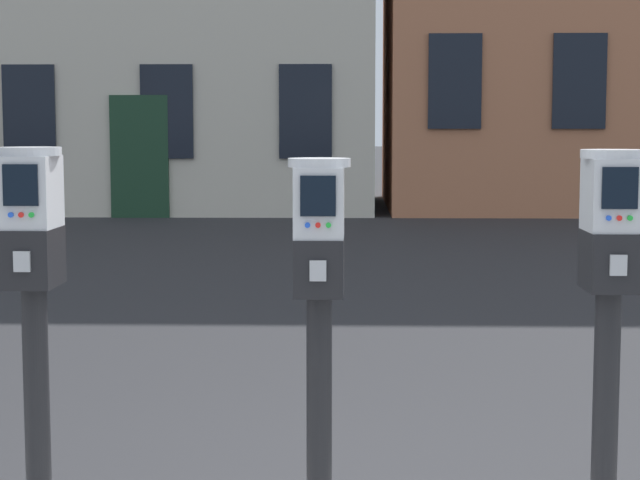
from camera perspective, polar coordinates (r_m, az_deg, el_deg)
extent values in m
cylinder|color=black|center=(4.04, -14.50, -8.54)|extent=(0.09, 0.09, 0.88)
cube|color=black|center=(3.94, -14.71, -0.87)|extent=(0.17, 0.24, 0.20)
cube|color=#A5A8AD|center=(3.82, -15.25, -1.09)|extent=(0.06, 0.01, 0.07)
cube|color=#B7BABF|center=(3.92, -14.80, 2.43)|extent=(0.17, 0.23, 0.25)
cube|color=black|center=(3.81, -15.32, 2.77)|extent=(0.12, 0.01, 0.14)
cylinder|color=blue|center=(3.82, -15.79, 1.27)|extent=(0.02, 0.01, 0.02)
cylinder|color=red|center=(3.81, -15.28, 1.27)|extent=(0.02, 0.01, 0.02)
cylinder|color=green|center=(3.80, -14.78, 1.27)|extent=(0.02, 0.01, 0.02)
cylinder|color=#B7BABF|center=(3.92, -14.85, 4.48)|extent=(0.22, 0.22, 0.03)
cylinder|color=black|center=(3.89, -0.04, -9.10)|extent=(0.09, 0.09, 0.86)
cube|color=black|center=(3.79, -0.04, -1.36)|extent=(0.17, 0.24, 0.20)
cube|color=#A5A8AD|center=(3.66, -0.11, -1.61)|extent=(0.06, 0.01, 0.07)
cube|color=#B7BABF|center=(3.77, -0.04, 1.97)|extent=(0.17, 0.23, 0.24)
cube|color=black|center=(3.65, -0.10, 2.30)|extent=(0.12, 0.01, 0.14)
cylinder|color=blue|center=(3.66, -0.65, 0.78)|extent=(0.02, 0.01, 0.02)
cylinder|color=red|center=(3.65, -0.10, 0.78)|extent=(0.02, 0.01, 0.02)
cylinder|color=green|center=(3.65, 0.44, 0.78)|extent=(0.02, 0.01, 0.02)
cylinder|color=#B7BABF|center=(3.76, -0.04, 4.05)|extent=(0.22, 0.22, 0.03)
cylinder|color=black|center=(3.99, 14.62, -8.77)|extent=(0.09, 0.09, 0.88)
cube|color=black|center=(3.89, 14.83, -1.04)|extent=(0.17, 0.24, 0.20)
cube|color=#A5A8AD|center=(3.77, 15.26, -1.27)|extent=(0.06, 0.01, 0.07)
cube|color=#B7BABF|center=(3.87, 14.92, 2.29)|extent=(0.17, 0.23, 0.25)
cube|color=black|center=(3.75, 15.34, 2.62)|extent=(0.12, 0.01, 0.14)
cylinder|color=blue|center=(3.75, 14.78, 1.11)|extent=(0.02, 0.01, 0.02)
cylinder|color=red|center=(3.76, 15.30, 1.11)|extent=(0.02, 0.01, 0.02)
cylinder|color=green|center=(3.77, 15.82, 1.10)|extent=(0.02, 0.01, 0.02)
cylinder|color=#B7BABF|center=(3.86, 14.97, 4.35)|extent=(0.22, 0.22, 0.03)
cube|color=black|center=(19.52, -14.89, 6.47)|extent=(0.90, 0.06, 1.60)
cube|color=black|center=(18.99, -7.97, 6.63)|extent=(0.90, 0.06, 1.60)
cube|color=black|center=(18.75, -0.76, 6.70)|extent=(0.90, 0.06, 1.60)
cube|color=#193823|center=(19.08, -9.37, 4.30)|extent=(1.00, 0.07, 2.10)
cube|color=black|center=(18.83, 7.03, 8.19)|extent=(0.90, 0.06, 1.60)
cube|color=black|center=(19.14, 13.34, 8.04)|extent=(0.90, 0.06, 1.60)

